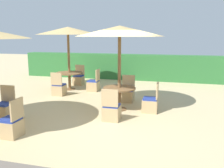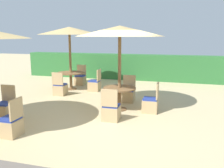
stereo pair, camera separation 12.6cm
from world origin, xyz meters
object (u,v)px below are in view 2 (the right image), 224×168
(patio_chair_center_east, at_px, (151,104))
(patio_chair_back_left_north, at_px, (80,79))
(parasol_back_left, at_px, (69,31))
(patio_chair_center_north, at_px, (128,94))
(patio_chair_back_left_east, at_px, (95,85))
(patio_chair_back_left_south, at_px, (60,89))
(round_table_center, at_px, (119,92))
(patio_chair_center_south, at_px, (111,111))
(patio_chair_front_left_east, at_px, (10,125))
(parasol_center, at_px, (120,31))
(patio_chair_front_left_north, at_px, (5,109))
(round_table_back_left, at_px, (71,76))

(patio_chair_center_east, bearing_deg, patio_chair_back_left_north, 47.98)
(parasol_back_left, xyz_separation_m, patio_chair_center_east, (3.78, -2.34, -2.25))
(patio_chair_back_left_north, distance_m, patio_chair_center_east, 5.12)
(parasol_back_left, distance_m, patio_chair_center_north, 3.84)
(patio_chair_back_left_east, bearing_deg, parasol_back_left, 89.92)
(patio_chair_back_left_south, relative_size, patio_chair_center_east, 1.00)
(round_table_center, xyz_separation_m, patio_chair_center_north, (0.06, 1.04, -0.30))
(patio_chair_back_left_south, height_order, patio_chair_center_south, same)
(patio_chair_front_left_east, xyz_separation_m, patio_chair_back_left_south, (-0.78, 4.01, 0.00))
(parasol_center, distance_m, patio_chair_center_north, 2.43)
(parasol_back_left, height_order, patio_chair_back_left_south, parasol_back_left)
(patio_chair_front_left_east, bearing_deg, patio_chair_back_left_north, 7.77)
(patio_chair_back_left_north, xyz_separation_m, patio_chair_center_south, (2.83, -4.47, 0.00))
(patio_chair_back_left_north, distance_m, round_table_center, 4.44)
(patio_chair_center_east, bearing_deg, parasol_center, 89.95)
(patio_chair_front_left_north, distance_m, patio_chair_back_left_north, 5.09)
(patio_chair_back_left_north, relative_size, patio_chair_back_left_east, 1.00)
(round_table_back_left, xyz_separation_m, parasol_center, (2.78, -2.34, 1.86))
(parasol_center, xyz_separation_m, round_table_center, (0.00, -0.00, -1.90))
(parasol_center, bearing_deg, parasol_back_left, 139.86)
(patio_chair_back_left_north, relative_size, patio_chair_back_left_south, 1.00)
(patio_chair_front_left_north, xyz_separation_m, parasol_center, (2.99, 1.66, 2.20))
(patio_chair_back_left_north, xyz_separation_m, round_table_center, (2.80, -3.43, 0.30))
(patio_chair_center_north, bearing_deg, patio_chair_back_left_east, -36.95)
(patio_chair_center_north, bearing_deg, parasol_back_left, -24.71)
(patio_chair_front_left_north, height_order, patio_chair_back_left_north, same)
(patio_chair_center_south, bearing_deg, patio_chair_center_north, 89.17)
(parasol_back_left, relative_size, patio_chair_back_left_east, 2.88)
(round_table_back_left, distance_m, patio_chair_center_north, 3.14)
(patio_chair_center_south, bearing_deg, patio_chair_center_east, 47.01)
(patio_chair_front_left_east, height_order, patio_chair_front_left_north, same)
(round_table_back_left, bearing_deg, patio_chair_center_south, -50.36)
(patio_chair_front_left_north, xyz_separation_m, patio_chair_back_left_south, (0.24, 2.92, 0.00))
(patio_chair_center_north, bearing_deg, parasol_center, 86.79)
(parasol_back_left, bearing_deg, patio_chair_back_left_north, 91.44)
(patio_chair_back_left_north, bearing_deg, patio_chair_back_left_south, 91.61)
(patio_chair_back_left_south, relative_size, parasol_center, 0.34)
(parasol_back_left, xyz_separation_m, round_table_back_left, (0.00, 0.00, -1.90))
(patio_chair_back_left_east, xyz_separation_m, round_table_center, (1.67, -2.34, 0.30))
(patio_chair_front_left_east, height_order, patio_chair_center_north, same)
(parasol_center, relative_size, patio_chair_center_east, 2.91)
(parasol_center, height_order, round_table_center, parasol_center)
(patio_chair_center_east, bearing_deg, patio_chair_front_left_east, 132.97)
(patio_chair_front_left_east, bearing_deg, patio_chair_back_left_south, 11.04)
(patio_chair_back_left_east, xyz_separation_m, patio_chair_center_south, (1.70, -3.38, 0.00))
(patio_chair_center_east, xyz_separation_m, patio_chair_center_south, (-0.97, -1.04, 0.00))
(patio_chair_front_left_north, distance_m, parasol_back_left, 4.59)
(round_table_back_left, relative_size, patio_chair_center_south, 1.26)
(patio_chair_back_left_east, height_order, patio_chair_center_north, same)
(patio_chair_front_left_north, relative_size, round_table_center, 0.89)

